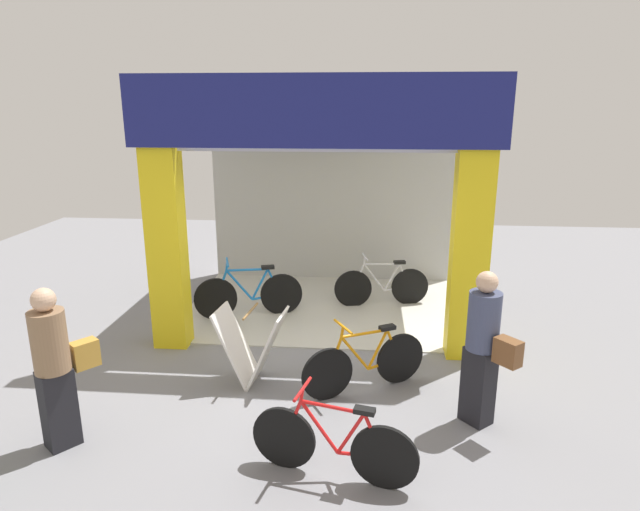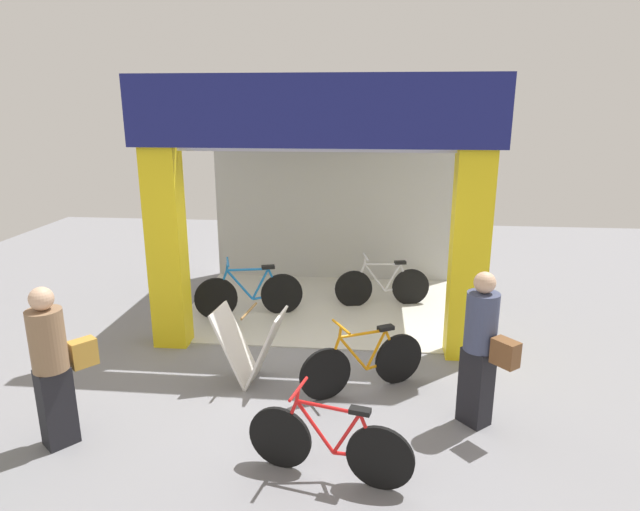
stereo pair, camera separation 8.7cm
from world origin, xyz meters
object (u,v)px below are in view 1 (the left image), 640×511
at_px(bicycle_parked_0, 333,444).
at_px(pedestrian_0, 55,366).
at_px(bicycle_inside_0, 382,286).
at_px(bicycle_inside_1, 249,294).
at_px(bicycle_parked_1, 365,363).
at_px(pedestrian_1, 483,347).
at_px(sandwich_board_sign, 252,346).

distance_m(bicycle_parked_0, pedestrian_0, 2.82).
relative_size(bicycle_inside_0, bicycle_inside_1, 0.95).
bearing_deg(bicycle_parked_1, pedestrian_1, -25.40).
height_order(bicycle_inside_1, bicycle_parked_0, bicycle_inside_1).
bearing_deg(bicycle_inside_1, bicycle_parked_1, -49.57).
relative_size(bicycle_parked_1, pedestrian_1, 0.84).
bearing_deg(pedestrian_0, pedestrian_1, 10.19).
bearing_deg(pedestrian_0, bicycle_inside_0, 52.26).
height_order(bicycle_inside_0, bicycle_parked_1, same).
relative_size(bicycle_parked_0, bicycle_parked_1, 1.08).
bearing_deg(pedestrian_1, sandwich_board_sign, 165.70).
relative_size(bicycle_inside_0, sandwich_board_sign, 1.67).
bearing_deg(bicycle_parked_1, bicycle_inside_0, 84.82).
distance_m(sandwich_board_sign, pedestrian_1, 2.74).
height_order(pedestrian_0, pedestrian_1, pedestrian_1).
xyz_separation_m(bicycle_inside_0, sandwich_board_sign, (-1.66, -2.83, 0.12)).
bearing_deg(bicycle_parked_1, sandwich_board_sign, 176.49).
bearing_deg(bicycle_inside_1, bicycle_inside_0, 17.88).
height_order(bicycle_inside_1, pedestrian_0, pedestrian_0).
height_order(bicycle_inside_0, sandwich_board_sign, sandwich_board_sign).
xyz_separation_m(bicycle_inside_0, bicycle_parked_1, (-0.26, -2.92, 0.00)).
relative_size(bicycle_inside_1, pedestrian_1, 0.98).
distance_m(bicycle_inside_1, pedestrian_0, 3.79).
bearing_deg(bicycle_inside_1, bicycle_parked_0, -67.26).
relative_size(bicycle_parked_0, pedestrian_0, 0.92).
bearing_deg(bicycle_parked_0, bicycle_inside_0, 83.16).
height_order(bicycle_parked_1, sandwich_board_sign, sandwich_board_sign).
relative_size(bicycle_parked_1, pedestrian_0, 0.86).
relative_size(sandwich_board_sign, pedestrian_1, 0.56).
bearing_deg(bicycle_parked_0, bicycle_parked_1, 80.23).
distance_m(bicycle_parked_1, sandwich_board_sign, 1.41).
xyz_separation_m(bicycle_parked_0, sandwich_board_sign, (-1.12, 1.71, 0.13)).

